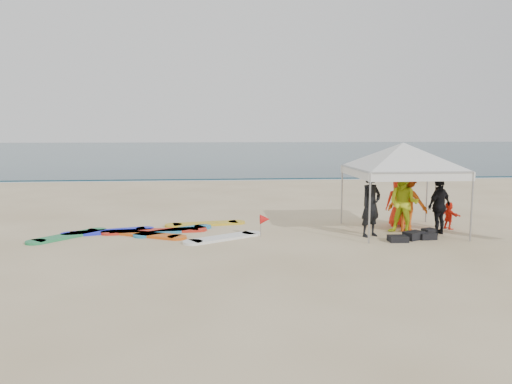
{
  "coord_description": "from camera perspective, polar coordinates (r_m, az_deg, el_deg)",
  "views": [
    {
      "loc": [
        -1.62,
        -12.03,
        3.06
      ],
      "look_at": [
        -0.3,
        2.6,
        1.2
      ],
      "focal_mm": 35.0,
      "sensor_mm": 36.0,
      "label": 1
    }
  ],
  "objects": [
    {
      "name": "person_black_b",
      "position": [
        15.46,
        20.2,
        -1.51
      ],
      "size": [
        1.05,
        0.85,
        1.67
      ],
      "primitive_type": "imported",
      "rotation": [
        0.0,
        0.0,
        3.68
      ],
      "color": "black",
      "rests_on": "ground"
    },
    {
      "name": "ocean",
      "position": [
        72.11,
        -3.87,
        4.79
      ],
      "size": [
        160.0,
        84.0,
        0.08
      ],
      "primitive_type": "cube",
      "color": "#0C2633",
      "rests_on": "ground"
    },
    {
      "name": "gear_pile",
      "position": [
        14.66,
        17.7,
        -4.8
      ],
      "size": [
        1.66,
        1.11,
        0.22
      ],
      "color": "black",
      "rests_on": "ground"
    },
    {
      "name": "person_yellow",
      "position": [
        15.22,
        16.52,
        -1.22
      ],
      "size": [
        1.12,
        1.07,
        1.81
      ],
      "primitive_type": "imported",
      "rotation": [
        0.0,
        0.0,
        -0.64
      ],
      "color": "#CEE320",
      "rests_on": "ground"
    },
    {
      "name": "ground",
      "position": [
        12.52,
        2.45,
        -6.94
      ],
      "size": [
        120.0,
        120.0,
        0.0
      ],
      "primitive_type": "plane",
      "color": "beige",
      "rests_on": "ground"
    },
    {
      "name": "canopy_tent",
      "position": [
        15.34,
        16.49,
        5.39
      ],
      "size": [
        4.04,
        4.04,
        3.05
      ],
      "color": "#A5A5A8",
      "rests_on": "ground"
    },
    {
      "name": "marker_pennant",
      "position": [
        14.27,
        1.01,
        -3.14
      ],
      "size": [
        0.28,
        0.28,
        0.64
      ],
      "color": "#A5A5A8",
      "rests_on": "ground"
    },
    {
      "name": "shoreline_foam",
      "position": [
        30.43,
        -2.08,
        1.44
      ],
      "size": [
        160.0,
        1.2,
        0.01
      ],
      "primitive_type": "cube",
      "color": "silver",
      "rests_on": "ground"
    },
    {
      "name": "person_orange_a",
      "position": [
        15.64,
        16.93,
        -1.06
      ],
      "size": [
        1.33,
        1.18,
        1.79
      ],
      "primitive_type": "imported",
      "rotation": [
        0.0,
        0.0,
        2.58
      ],
      "color": "#F05C15",
      "rests_on": "ground"
    },
    {
      "name": "person_black_a",
      "position": [
        14.57,
        12.99,
        -1.38
      ],
      "size": [
        0.81,
        0.72,
        1.86
      ],
      "primitive_type": "imported",
      "rotation": [
        0.0,
        0.0,
        0.5
      ],
      "color": "black",
      "rests_on": "ground"
    },
    {
      "name": "person_seated",
      "position": [
        16.44,
        21.17,
        -2.51
      ],
      "size": [
        0.46,
        0.82,
        0.84
      ],
      "primitive_type": "imported",
      "rotation": [
        0.0,
        0.0,
        1.86
      ],
      "color": "red",
      "rests_on": "ground"
    },
    {
      "name": "person_orange_b",
      "position": [
        16.32,
        15.98,
        -1.08
      ],
      "size": [
        0.84,
        0.63,
        1.57
      ],
      "primitive_type": "imported",
      "rotation": [
        0.0,
        0.0,
        2.96
      ],
      "color": "red",
      "rests_on": "ground"
    },
    {
      "name": "surfboard_spread",
      "position": [
        15.08,
        -11.46,
        -4.5
      ],
      "size": [
        6.22,
        3.29,
        0.07
      ],
      "color": "gold",
      "rests_on": "ground"
    }
  ]
}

